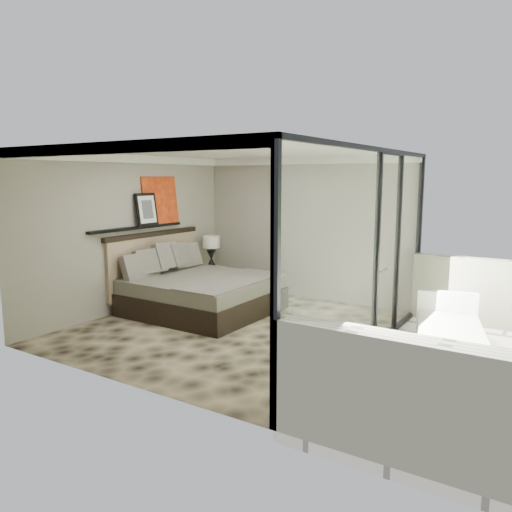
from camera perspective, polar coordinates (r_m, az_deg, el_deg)
The scene contains 13 objects.
floor at distance 8.16m, azimuth -2.71°, elevation -8.19°, with size 5.00×5.00×0.00m, color black.
ceiling at distance 7.81m, azimuth -2.86°, elevation 11.78°, with size 4.50×5.00×0.02m, color silver.
back_wall at distance 9.98m, azimuth 5.54°, elevation 3.14°, with size 4.50×0.02×2.80m, color gray.
left_wall at distance 9.33m, azimuth -14.07°, elevation 2.51°, with size 0.02×5.00×2.80m, color gray.
glass_wall at distance 6.82m, azimuth 12.81°, elevation 0.27°, with size 0.08×5.00×2.80m, color white.
terrace_slab at distance 6.85m, azimuth 24.54°, elevation -12.95°, with size 3.00×5.00×0.12m, color #BBB4A0.
picture_ledge at distance 9.35m, azimuth -13.40°, elevation 3.16°, with size 0.12×2.20×0.05m, color black.
bed at distance 9.12m, azimuth -6.66°, elevation -3.91°, with size 2.38×2.30×1.32m.
nightstand at distance 10.70m, azimuth -5.16°, elevation -2.78°, with size 0.47×0.47×0.47m, color black.
table_lamp at distance 10.57m, azimuth -5.13°, elevation 1.00°, with size 0.37×0.37×0.67m.
abstract_canvas at distance 9.77m, azimuth -10.89°, elevation 6.28°, with size 0.04×0.90×0.90m, color #A13E0D.
framed_print at distance 9.44m, azimuth -12.40°, elevation 5.23°, with size 0.03×0.50×0.60m, color black.
lounger at distance 7.53m, azimuth 21.21°, elevation -8.58°, with size 1.30×1.92×0.69m.
Camera 1 is at (4.53, -6.35, 2.40)m, focal length 35.00 mm.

